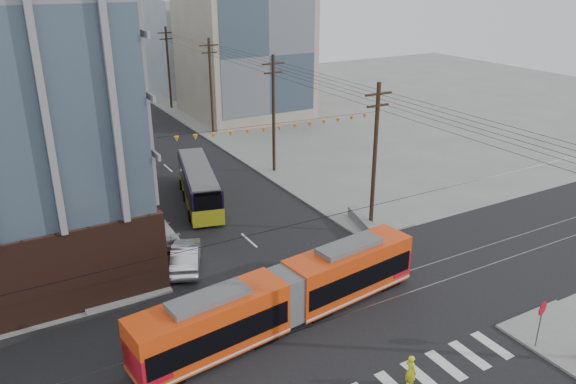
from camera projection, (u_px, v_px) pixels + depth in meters
name	position (u px, v px, depth m)	size (l,w,h in m)	color
ground	(369.00, 347.00, 28.72)	(160.00, 160.00, 0.00)	slate
bg_bldg_ne_near	(244.00, 53.00, 71.87)	(14.00, 14.00, 16.00)	gray
bg_bldg_ne_far	(201.00, 43.00, 89.31)	(16.00, 16.00, 14.00)	#8C99A5
utility_pole_far	(169.00, 69.00, 75.81)	(0.30, 0.30, 11.00)	black
streetcar	(285.00, 297.00, 30.08)	(17.28, 2.43, 3.33)	red
city_bus	(199.00, 184.00, 46.05)	(2.41, 11.10, 3.15)	black
parked_car_silver	(186.00, 256.00, 36.14)	(1.73, 4.95, 1.63)	#B0B7BE
parked_car_white	(158.00, 232.00, 39.71)	(2.02, 4.96, 1.44)	silver
parked_car_grey	(137.00, 195.00, 46.46)	(1.97, 4.28, 1.19)	slate
pedestrian	(411.00, 371.00, 25.72)	(0.62, 0.41, 1.71)	yellow
stop_sign	(539.00, 327.00, 28.15)	(0.79, 0.79, 2.60)	#B50010
jersey_barrier	(362.00, 222.00, 41.86)	(0.98, 4.35, 0.87)	#605F61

